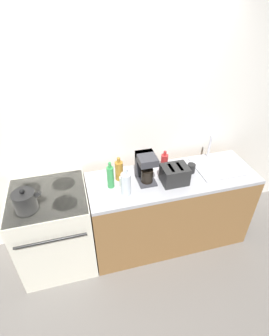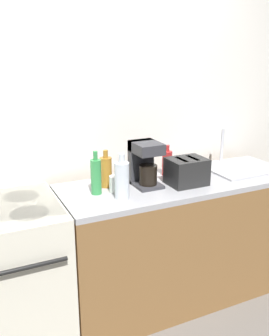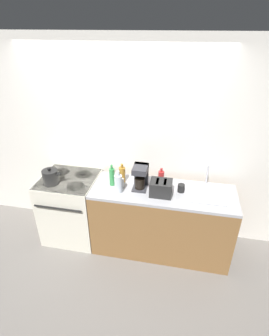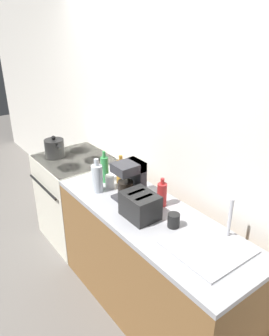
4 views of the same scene
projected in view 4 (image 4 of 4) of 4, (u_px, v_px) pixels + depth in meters
The scene contains 14 objects.
ground_plane at pixel (81, 280), 3.00m from camera, with size 12.00×12.00×0.00m, color slate.
wall_back at pixel (145, 130), 2.85m from camera, with size 8.00×0.05×2.60m.
stove at pixel (78, 197), 3.43m from camera, with size 0.72×0.71×0.92m.
counter_block at pixel (149, 264), 2.52m from camera, with size 1.72×0.61×0.92m.
kettle at pixel (55, 148), 3.24m from camera, with size 0.24×0.19×0.22m.
toaster at pixel (140, 205), 2.27m from camera, with size 0.25×0.20×0.18m.
coffee_maker at pixel (131, 179), 2.49m from camera, with size 0.17×0.22×0.30m.
sink_tray at pixel (209, 246), 1.99m from camera, with size 0.44×0.44×0.28m.
bottle_amber at pixel (121, 171), 2.73m from camera, with size 0.08×0.08×0.25m.
bottle_clear at pixel (97, 178), 2.59m from camera, with size 0.09×0.09×0.28m.
bottle_red at pixel (162, 194), 2.40m from camera, with size 0.07×0.07×0.22m.
bottle_green at pixel (105, 169), 2.75m from camera, with size 0.07×0.07×0.28m.
cup_white at pixel (110, 181), 2.67m from camera, with size 0.07×0.07×0.11m.
cup_black at pixel (174, 220), 2.17m from camera, with size 0.08×0.08×0.10m.
Camera 4 is at (2.13, -0.97, 2.20)m, focal length 35.00 mm.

